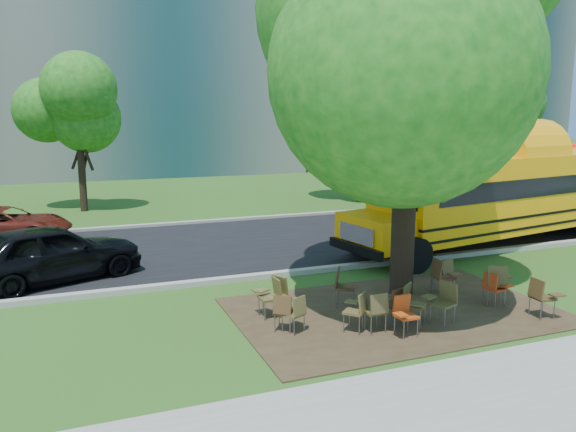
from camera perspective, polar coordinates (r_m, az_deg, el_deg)
name	(u,v)px	position (r m, az deg, el deg)	size (l,w,h in m)	color
ground	(344,310)	(12.71, 5.68, -9.51)	(160.00, 160.00, 0.00)	#2E5219
sidewalk	(505,422)	(8.94, 21.16, -18.97)	(60.00, 4.00, 0.04)	gray
dirt_patch	(395,311)	(12.77, 10.77, -9.48)	(7.00, 4.50, 0.03)	#382819
asphalt_road	(250,243)	(18.96, -3.93, -2.78)	(80.00, 8.00, 0.04)	black
kerb_near	(294,272)	(15.29, 0.58, -5.76)	(80.00, 0.25, 0.14)	gray
kerb_far	(219,221)	(22.82, -7.01, -0.48)	(80.00, 0.25, 0.14)	gray
building_main	(23,21)	(47.19, -25.34, 17.47)	(38.00, 16.00, 22.00)	slate
building_right	(391,28)	(57.47, 10.38, 18.29)	(30.00, 16.00, 25.00)	gray
bg_tree_2	(78,117)	(26.65, -20.53, 9.44)	(4.80, 4.80, 6.62)	black
bg_tree_3	(362,99)	(28.10, 7.56, 11.67)	(5.60, 5.60, 7.84)	black
bg_tree_4	(506,114)	(31.94, 21.31, 9.65)	(5.00, 5.00, 6.85)	black
main_tree	(410,32)	(13.46, 12.34, 17.82)	(7.20, 7.20, 9.73)	black
school_bus	(513,192)	(20.46, 21.89, 2.31)	(12.43, 4.60, 2.98)	#FA9B07
chair_0	(296,310)	(11.22, 0.80, -9.55)	(0.53, 0.63, 0.78)	brown
chair_1	(285,309)	(11.27, -0.31, -9.44)	(0.68, 0.53, 0.79)	#4D331B
chair_2	(357,308)	(11.35, 7.07, -9.22)	(0.57, 0.72, 0.84)	brown
chair_3	(404,312)	(11.32, 11.70, -9.49)	(0.53, 0.49, 0.81)	#A93B12
chair_4	(377,308)	(11.36, 9.02, -9.21)	(0.55, 0.51, 0.85)	#483E1F
chair_5	(412,301)	(11.83, 12.48, -8.43)	(0.60, 0.75, 0.88)	#423B1D
chair_6	(443,299)	(12.10, 15.51, -8.11)	(0.68, 0.61, 0.89)	#473F1E
chair_7	(494,286)	(13.51, 20.24, -6.66)	(0.54, 0.55, 0.82)	#A73311
chair_8	(271,293)	(12.06, -1.74, -7.86)	(0.54, 0.57, 0.87)	brown
chair_9	(275,292)	(12.15, -1.30, -7.70)	(0.70, 0.59, 0.88)	brown
chair_10	(343,284)	(12.71, 5.60, -6.85)	(0.60, 0.76, 0.90)	#412A17
chair_11	(395,301)	(11.94, 10.81, -8.53)	(0.53, 0.58, 0.77)	#482C19
chair_12	(442,274)	(13.83, 15.41, -5.70)	(0.55, 0.64, 0.93)	#4D311B
chair_13	(444,272)	(14.25, 15.57, -5.46)	(0.57, 0.60, 0.84)	#4A3E20
chair_14	(497,280)	(13.63, 20.45, -6.13)	(0.80, 0.63, 0.96)	#443E1D
chair_15	(542,294)	(13.13, 24.38, -7.25)	(0.52, 0.59, 0.88)	#463219
black_car	(50,253)	(15.72, -22.99, -3.48)	(1.84, 4.57, 1.56)	black
bg_car_red	(5,224)	(21.47, -26.80, -0.76)	(1.99, 4.31, 1.20)	#4F140D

